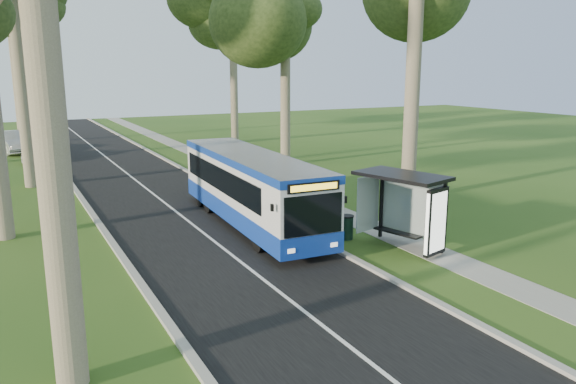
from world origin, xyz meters
The scene contains 15 objects.
ground centered at (0.00, 0.00, 0.00)m, with size 120.00×120.00×0.00m, color #294C17.
road centered at (-3.50, 10.00, 0.01)m, with size 7.00×100.00×0.02m, color black.
kerb_east centered at (0.00, 10.00, 0.06)m, with size 0.25×100.00×0.12m, color #9E9B93.
kerb_west centered at (-7.00, 10.00, 0.06)m, with size 0.25×100.00×0.12m, color #9E9B93.
centre_line centered at (-3.50, 10.00, 0.02)m, with size 0.12×100.00×0.01m, color white.
footpath centered at (3.00, 10.00, 0.01)m, with size 1.50×100.00×0.02m, color gray.
bus centered at (-1.27, 5.38, 1.55)m, with size 2.87×11.37×2.99m.
bus_stop_sign centered at (0.49, 1.66, 1.41)m, with size 0.10×0.31×2.22m.
bus_shelter centered at (2.34, -0.49, 1.97)m, with size 2.56×3.59×2.78m.
litter_bin centered at (1.15, 1.84, 0.47)m, with size 0.54×0.54×0.94m.
car_white centered at (-7.74, 27.74, 0.81)m, with size 1.90×4.73×1.61m, color silver.
car_silver centered at (-9.40, 32.28, 0.84)m, with size 1.78×5.11×1.68m, color #A7A9AF.
tree_west_e centered at (-8.50, 38.00, 11.74)m, with size 5.20×5.20×15.86m.
tree_east_c centered at (6.80, 18.00, 10.54)m, with size 5.20×5.20×14.22m.
tree_east_d centered at (8.00, 30.00, 10.32)m, with size 5.20×5.20×13.92m.
Camera 1 is at (-10.39, -15.49, 6.48)m, focal length 35.00 mm.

